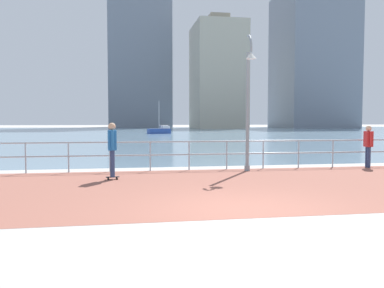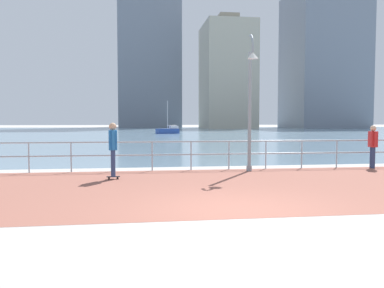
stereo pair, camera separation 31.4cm
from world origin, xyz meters
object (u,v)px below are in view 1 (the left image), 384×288
bystander (368,143)px  sailboat_ivory (160,131)px  lamppost (249,96)px  skateboarder (112,146)px

bystander → sailboat_ivory: size_ratio=0.36×
lamppost → sailboat_ivory: 40.51m
lamppost → bystander: size_ratio=2.98×
lamppost → skateboarder: size_ratio=2.77×
lamppost → sailboat_ivory: lamppost is taller
lamppost → bystander: (4.88, 0.42, -1.70)m
skateboarder → sailboat_ivory: sailboat_ivory is taller
lamppost → bystander: lamppost is taller
lamppost → skateboarder: bearing=-166.0°
bystander → sailboat_ivory: bearing=96.5°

